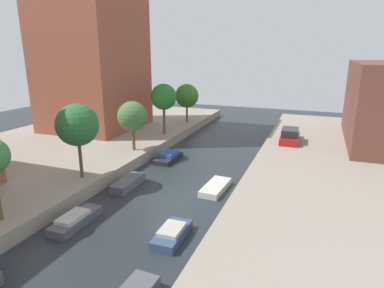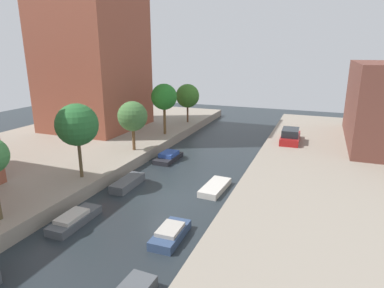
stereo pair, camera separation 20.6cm
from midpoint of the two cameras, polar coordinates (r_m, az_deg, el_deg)
The scene contains 13 objects.
ground_plane at distance 24.49m, azimuth -4.99°, elevation -9.37°, with size 84.00×84.00×0.00m, color #232B30.
quay_left at distance 33.39m, azimuth -28.82°, elevation -3.45°, with size 20.00×64.00×1.00m, color gray.
apartment_tower_far at distance 42.86m, azimuth -16.79°, elevation 17.54°, with size 10.00×10.92×22.28m, color brown.
street_tree_2 at distance 25.86m, azimuth -19.01°, elevation 3.13°, with size 3.15×3.15×5.69m.
street_tree_3 at distance 32.17m, azimuth -10.03°, elevation 4.71°, with size 2.87×2.87×4.78m.
street_tree_4 at distance 37.99m, azimuth -4.67°, elevation 8.07°, with size 2.95×2.95×5.80m.
street_tree_5 at distance 44.49m, azimuth -0.64°, elevation 8.29°, with size 3.13×3.13×5.12m.
parked_car at distance 36.71m, azimuth 16.74°, elevation 1.29°, with size 2.01×4.81×1.46m.
moored_boat_left_2 at distance 22.20m, azimuth -19.36°, elevation -12.16°, with size 1.38×3.77×0.76m.
moored_boat_left_3 at distance 26.73m, azimuth -10.82°, elevation -6.62°, with size 1.28×3.49×0.64m.
moored_boat_left_4 at distance 32.45m, azimuth -3.88°, elevation -2.26°, with size 1.69×3.61×0.83m.
moored_boat_right_2 at distance 19.60m, azimuth -3.44°, elevation -15.18°, with size 1.46×3.20×0.75m.
moored_boat_right_3 at distance 25.75m, azimuth 4.22°, elevation -7.47°, with size 1.64×3.71×0.47m.
Camera 2 is at (10.10, -19.74, 10.43)m, focal length 30.93 mm.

